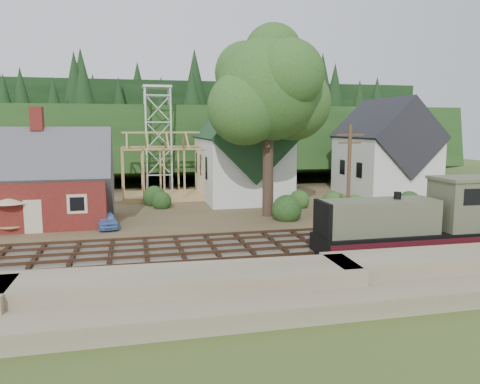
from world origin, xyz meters
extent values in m
plane|color=#384C1E|center=(0.00, 0.00, 0.00)|extent=(140.00, 140.00, 0.00)
cube|color=#7F7259|center=(0.00, -8.50, 0.00)|extent=(64.00, 5.00, 1.60)
cube|color=#726B5B|center=(0.00, 0.00, 0.08)|extent=(64.00, 11.00, 0.16)
cube|color=brown|center=(0.00, 18.00, 0.15)|extent=(64.00, 26.00, 0.30)
cube|color=#1E3F19|center=(0.00, 42.00, 0.00)|extent=(70.00, 28.96, 12.74)
cube|color=black|center=(0.00, 58.00, 0.00)|extent=(80.00, 20.00, 12.00)
cube|color=maroon|center=(-16.00, 11.00, 2.20)|extent=(10.00, 7.00, 3.80)
cube|color=#4C4C51|center=(-16.00, 11.00, 4.10)|extent=(10.80, 7.41, 7.41)
cube|color=maroon|center=(-16.00, 11.00, 8.40)|extent=(0.90, 0.90, 1.80)
cube|color=beige|center=(-16.00, 7.48, 1.50)|extent=(1.20, 0.06, 2.40)
cube|color=silver|center=(2.00, 20.00, 3.50)|extent=(8.00, 12.00, 6.40)
cube|color=#19381C|center=(2.00, 20.00, 6.70)|extent=(8.40, 12.96, 8.40)
cube|color=silver|center=(2.00, 14.00, 8.70)|extent=(2.40, 2.40, 4.00)
cone|color=#19381C|center=(2.00, 14.00, 12.00)|extent=(5.37, 5.37, 2.60)
cube|color=silver|center=(18.00, 19.00, 3.50)|extent=(8.00, 10.00, 6.40)
cube|color=black|center=(18.00, 19.00, 6.70)|extent=(8.40, 10.80, 8.40)
cube|color=tan|center=(-6.00, 22.00, 0.55)|extent=(8.00, 6.00, 0.50)
cube|color=tan|center=(-6.00, 22.00, 7.20)|extent=(8.00, 0.18, 0.18)
cube|color=silver|center=(-7.40, 26.60, 6.30)|extent=(0.18, 0.18, 12.00)
cube|color=silver|center=(-4.60, 26.60, 6.30)|extent=(0.18, 0.18, 12.00)
cube|color=silver|center=(-7.40, 29.40, 6.30)|extent=(0.18, 0.18, 12.00)
cube|color=silver|center=(-4.60, 29.40, 6.30)|extent=(0.18, 0.18, 12.00)
cube|color=silver|center=(-6.00, 28.00, 12.30)|extent=(3.20, 3.20, 0.25)
cylinder|color=#38281E|center=(2.00, 10.00, 4.30)|extent=(0.90, 0.90, 8.00)
sphere|color=#2A551F|center=(2.00, 10.00, 10.80)|extent=(8.40, 8.40, 8.40)
sphere|color=#2A551F|center=(4.50, 11.00, 9.80)|extent=(6.40, 6.40, 6.40)
sphere|color=#2A551F|center=(-0.20, 9.20, 9.30)|extent=(6.00, 6.00, 6.00)
cylinder|color=#4C331E|center=(7.00, 5.20, 4.00)|extent=(0.28, 0.28, 8.00)
cube|color=#4C331E|center=(7.00, 5.20, 7.20)|extent=(2.20, 0.12, 0.12)
cube|color=#4C331E|center=(7.00, 5.20, 6.60)|extent=(1.80, 0.12, 0.12)
cube|color=black|center=(7.07, -3.00, 0.33)|extent=(11.49, 2.39, 0.34)
cube|color=black|center=(7.07, -3.00, 1.04)|extent=(11.49, 2.78, 1.05)
cube|color=#51533C|center=(4.96, -3.00, 2.57)|extent=(6.89, 2.20, 2.01)
cube|color=#51533C|center=(10.70, -3.00, 3.10)|extent=(3.45, 2.68, 3.06)
cube|color=#51533C|center=(10.70, -3.00, 4.68)|extent=(3.64, 2.87, 0.19)
cube|color=#3F0D14|center=(7.07, -4.41, 1.04)|extent=(11.49, 0.04, 0.67)
cube|color=#3F0D14|center=(7.07, -1.59, 1.04)|extent=(11.49, 0.04, 0.67)
cylinder|color=black|center=(6.11, -3.00, 3.67)|extent=(0.42, 0.42, 0.67)
imported|color=#6289D3|center=(-11.06, 8.23, 0.91)|extent=(2.07, 3.77, 1.21)
imported|color=red|center=(18.66, 16.76, 0.94)|extent=(4.94, 2.99, 1.28)
cylinder|color=silver|center=(-17.55, 7.90, 1.52)|extent=(0.11, 0.11, 2.44)
cylinder|color=tan|center=(-17.55, 7.90, 0.80)|extent=(1.55, 1.55, 0.09)
cone|color=beige|center=(-17.55, 7.90, 2.74)|extent=(2.44, 2.44, 0.55)
camera|label=1|loc=(-9.10, -27.40, 7.82)|focal=35.00mm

